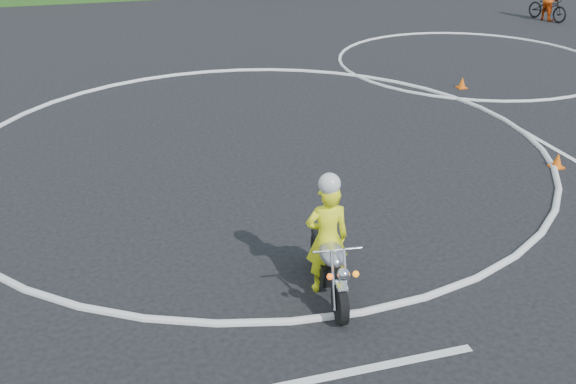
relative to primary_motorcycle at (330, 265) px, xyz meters
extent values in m
plane|color=black|center=(0.27, 2.47, -0.46)|extent=(120.00, 120.00, 0.00)
torus|color=silver|center=(0.27, 5.47, -0.45)|extent=(12.12, 12.12, 0.12)
torus|color=silver|center=(8.27, 10.47, -0.45)|extent=(8.10, 8.10, 0.10)
cylinder|color=black|center=(-0.06, -0.59, -0.19)|extent=(0.16, 0.55, 0.54)
cylinder|color=black|center=(0.06, 0.66, -0.19)|extent=(0.16, 0.55, 0.54)
cube|color=black|center=(0.00, 0.08, -0.10)|extent=(0.30, 0.52, 0.27)
ellipsoid|color=#AFAFB4|center=(-0.01, -0.10, 0.24)|extent=(0.38, 0.61, 0.25)
cube|color=black|center=(0.03, 0.35, 0.21)|extent=(0.29, 0.56, 0.09)
cylinder|color=silver|center=(-0.14, -0.51, 0.13)|extent=(0.07, 0.33, 0.73)
cylinder|color=white|center=(0.02, -0.53, 0.13)|extent=(0.07, 0.33, 0.73)
cube|color=silver|center=(-0.07, -0.61, 0.10)|extent=(0.15, 0.21, 0.05)
cylinder|color=white|center=(-0.04, -0.37, 0.46)|extent=(0.63, 0.10, 0.03)
sphere|color=silver|center=(-0.07, -0.68, 0.31)|extent=(0.16, 0.16, 0.16)
sphere|color=#FF590C|center=(-0.23, -0.65, 0.28)|extent=(0.08, 0.08, 0.08)
sphere|color=orange|center=(0.09, -0.68, 0.28)|extent=(0.08, 0.08, 0.08)
cylinder|color=silver|center=(0.19, 0.42, -0.19)|extent=(0.15, 0.73, 0.07)
imported|color=#FAFF1A|center=(0.00, 0.14, 0.34)|extent=(0.62, 0.44, 1.60)
sphere|color=silver|center=(0.00, 0.09, 1.16)|extent=(0.29, 0.29, 0.29)
imported|color=black|center=(14.60, 15.40, 0.03)|extent=(1.02, 1.97, 0.99)
cone|color=#FD620D|center=(5.70, 2.80, -0.31)|extent=(0.22, 0.22, 0.30)
cube|color=#FD620D|center=(5.70, 2.80, -0.45)|extent=(0.24, 0.24, 0.03)
cone|color=#FD620D|center=(6.62, 8.04, -0.31)|extent=(0.22, 0.22, 0.30)
cube|color=#FD620D|center=(6.62, 8.04, -0.45)|extent=(0.24, 0.24, 0.03)
camera|label=1|loc=(-2.53, -6.79, 4.62)|focal=40.00mm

